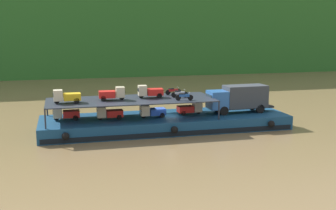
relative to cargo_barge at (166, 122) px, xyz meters
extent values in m
plane|color=brown|center=(0.00, 0.03, -0.75)|extent=(400.00, 400.00, 0.00)
cube|color=#286023|center=(0.00, 63.55, 14.19)|extent=(132.06, 29.57, 29.89)
cube|color=navy|center=(0.00, 0.03, 0.00)|extent=(27.03, 7.32, 1.50)
cube|color=black|center=(0.00, -3.65, -0.40)|extent=(26.49, 0.06, 0.50)
sphere|color=black|center=(-10.81, -3.85, 0.10)|extent=(0.74, 0.74, 0.74)
sphere|color=black|center=(0.00, -3.85, 0.10)|extent=(0.74, 0.74, 0.74)
sphere|color=black|center=(10.81, -3.85, 0.10)|extent=(0.74, 0.74, 0.74)
cube|color=#285BA3|center=(5.92, -0.26, 2.35)|extent=(2.08, 2.26, 2.00)
cube|color=#192833|center=(4.89, -0.30, 2.70)|extent=(0.13, 1.84, 0.60)
cube|color=#33383D|center=(9.32, -0.14, 2.60)|extent=(4.88, 2.48, 2.50)
cube|color=black|center=(9.32, -0.14, 1.30)|extent=(6.85, 1.63, 0.20)
cylinder|color=black|center=(6.28, 0.76, 1.25)|extent=(1.01, 0.32, 1.00)
cylinder|color=black|center=(6.36, -1.26, 1.25)|extent=(1.01, 0.32, 1.00)
cylinder|color=black|center=(10.72, 0.93, 1.25)|extent=(1.01, 0.32, 1.00)
cylinder|color=black|center=(10.79, -1.09, 1.25)|extent=(1.01, 0.32, 1.00)
cylinder|color=#232833|center=(5.04, 3.20, 1.75)|extent=(0.16, 0.16, 2.00)
cylinder|color=#232833|center=(5.04, -3.15, 1.75)|extent=(0.16, 0.16, 2.00)
cylinder|color=#232833|center=(-12.64, 3.20, 1.75)|extent=(0.16, 0.16, 2.00)
cylinder|color=#232833|center=(-12.64, -3.15, 1.75)|extent=(0.16, 0.16, 2.00)
cube|color=#232833|center=(-3.80, 0.03, 2.70)|extent=(17.83, 6.52, 0.10)
cube|color=red|center=(-10.10, 0.54, 1.38)|extent=(1.71, 1.22, 0.70)
cube|color=#C6B793|center=(-11.50, 0.56, 1.58)|extent=(0.91, 1.01, 1.10)
cube|color=#19232D|center=(-11.97, 0.56, 1.69)|extent=(0.05, 0.85, 0.38)
cylinder|color=black|center=(-11.65, 0.56, 1.03)|extent=(0.56, 0.15, 0.56)
cylinder|color=black|center=(-9.70, 1.07, 1.03)|extent=(0.56, 0.15, 0.56)
cylinder|color=black|center=(-9.71, 0.01, 1.03)|extent=(0.56, 0.15, 0.56)
cube|color=red|center=(-5.63, -0.30, 1.38)|extent=(1.71, 1.21, 0.70)
cube|color=#C6B793|center=(-7.03, -0.29, 1.58)|extent=(0.91, 1.00, 1.10)
cube|color=#19232D|center=(-7.50, -0.29, 1.69)|extent=(0.04, 0.85, 0.38)
cylinder|color=black|center=(-7.18, -0.29, 1.03)|extent=(0.56, 0.14, 0.56)
cylinder|color=black|center=(-5.23, 0.23, 1.03)|extent=(0.56, 0.14, 0.56)
cylinder|color=black|center=(-5.24, -0.83, 1.03)|extent=(0.56, 0.14, 0.56)
cube|color=#1E47B7|center=(-1.04, -0.46, 1.38)|extent=(1.76, 1.28, 0.70)
cube|color=beige|center=(-2.44, -0.53, 1.58)|extent=(0.95, 1.04, 1.10)
cube|color=#19232D|center=(-2.91, -0.56, 1.69)|extent=(0.08, 0.85, 0.38)
cylinder|color=black|center=(-2.59, -0.54, 1.03)|extent=(0.57, 0.17, 0.56)
cylinder|color=black|center=(-0.67, 0.09, 1.03)|extent=(0.57, 0.17, 0.56)
cylinder|color=black|center=(-0.61, -0.97, 1.03)|extent=(0.57, 0.17, 0.56)
cube|color=red|center=(2.30, 0.13, 1.38)|extent=(1.76, 1.28, 0.70)
cube|color=beige|center=(3.70, 0.20, 1.58)|extent=(0.95, 1.04, 1.10)
cube|color=#19232D|center=(4.17, 0.22, 1.69)|extent=(0.08, 0.85, 0.38)
cylinder|color=black|center=(3.85, 0.21, 1.03)|extent=(0.57, 0.17, 0.56)
cylinder|color=black|center=(1.93, -0.42, 1.03)|extent=(0.57, 0.17, 0.56)
cylinder|color=black|center=(1.88, 0.64, 1.03)|extent=(0.57, 0.17, 0.56)
cube|color=gold|center=(-9.98, -0.57, 3.38)|extent=(1.74, 1.26, 0.70)
cube|color=beige|center=(-11.38, -0.62, 3.58)|extent=(0.93, 1.03, 1.10)
cube|color=#19232D|center=(-11.85, -0.63, 3.69)|extent=(0.07, 0.85, 0.38)
cylinder|color=black|center=(-11.53, -0.62, 3.03)|extent=(0.56, 0.16, 0.56)
cylinder|color=black|center=(-9.60, -0.03, 3.03)|extent=(0.56, 0.16, 0.56)
cylinder|color=black|center=(-9.56, -1.08, 3.03)|extent=(0.56, 0.16, 0.56)
cube|color=red|center=(-6.35, 0.12, 3.38)|extent=(1.76, 1.29, 0.70)
cube|color=#C6B793|center=(-4.95, 0.05, 3.58)|extent=(0.95, 1.05, 1.10)
cube|color=#19232D|center=(-4.49, 0.02, 3.69)|extent=(0.08, 0.85, 0.38)
cylinder|color=black|center=(-4.81, 0.04, 3.03)|extent=(0.57, 0.17, 0.56)
cylinder|color=black|center=(-6.78, -0.38, 3.03)|extent=(0.57, 0.17, 0.56)
cylinder|color=black|center=(-6.72, 0.67, 3.03)|extent=(0.57, 0.17, 0.56)
cube|color=red|center=(-1.05, 0.55, 3.38)|extent=(1.75, 1.27, 0.70)
cube|color=#C6B793|center=(-2.45, 0.61, 3.58)|extent=(0.94, 1.04, 1.10)
cube|color=#19232D|center=(-2.92, 0.63, 3.69)|extent=(0.08, 0.85, 0.38)
cylinder|color=black|center=(-2.60, 0.62, 3.03)|extent=(0.57, 0.16, 0.56)
cylinder|color=black|center=(-0.63, 1.06, 3.03)|extent=(0.57, 0.16, 0.56)
cylinder|color=black|center=(-0.68, 0.00, 3.03)|extent=(0.57, 0.16, 0.56)
cylinder|color=black|center=(2.21, -2.02, 3.05)|extent=(0.61, 0.19, 0.60)
cylinder|color=black|center=(0.93, -1.84, 3.05)|extent=(0.61, 0.19, 0.60)
cube|color=#1E4C99|center=(1.57, -1.93, 3.27)|extent=(1.12, 0.36, 0.28)
cube|color=black|center=(1.32, -1.89, 3.45)|extent=(0.62, 0.28, 0.12)
cylinder|color=#B2B2B7|center=(2.12, -2.01, 3.60)|extent=(0.12, 0.55, 0.04)
cylinder|color=black|center=(2.26, -0.04, 3.05)|extent=(0.61, 0.16, 0.60)
cylinder|color=black|center=(0.97, 0.09, 3.05)|extent=(0.61, 0.16, 0.60)
cube|color=#B7B7BC|center=(1.61, 0.03, 3.27)|extent=(1.11, 0.31, 0.28)
cube|color=black|center=(1.36, 0.05, 3.45)|extent=(0.62, 0.26, 0.12)
cylinder|color=#B2B2B7|center=(2.16, -0.03, 3.60)|extent=(0.09, 0.55, 0.04)
cylinder|color=black|center=(2.05, 2.00, 3.05)|extent=(0.60, 0.12, 0.60)
cylinder|color=black|center=(0.75, 1.96, 3.05)|extent=(0.60, 0.12, 0.60)
cube|color=#B21919|center=(1.40, 1.98, 3.27)|extent=(1.11, 0.24, 0.28)
cube|color=black|center=(1.15, 1.97, 3.45)|extent=(0.61, 0.22, 0.12)
cylinder|color=#B2B2B7|center=(1.95, 2.00, 3.60)|extent=(0.06, 0.55, 0.04)
camera|label=1|loc=(-10.89, -44.99, 10.59)|focal=45.96mm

